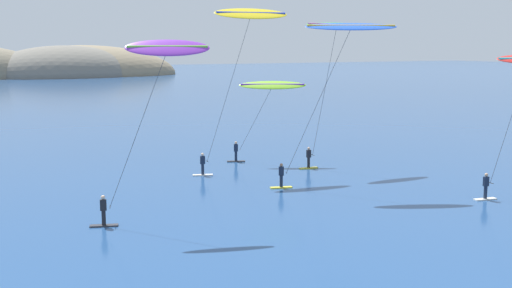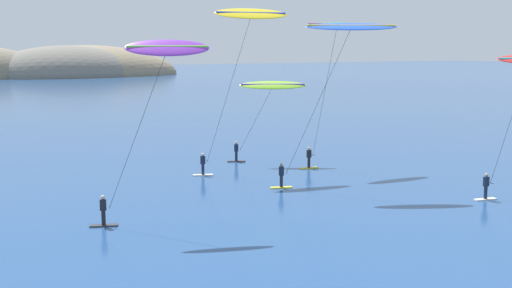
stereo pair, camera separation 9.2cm
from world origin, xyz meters
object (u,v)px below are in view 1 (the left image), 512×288
at_px(kitesurfer_lime, 269,91).
at_px(kitesurfer_yellow, 248,24).
at_px(kitesurfer_green, 334,37).
at_px(kitesurfer_purple, 161,64).
at_px(kitesurfer_blue, 346,38).

height_order(kitesurfer_lime, kitesurfer_yellow, kitesurfer_yellow).
relative_size(kitesurfer_green, kitesurfer_purple, 1.15).
bearing_deg(kitesurfer_lime, kitesurfer_purple, -136.19).
height_order(kitesurfer_green, kitesurfer_yellow, kitesurfer_yellow).
bearing_deg(kitesurfer_blue, kitesurfer_purple, -168.92).
bearing_deg(kitesurfer_green, kitesurfer_yellow, 171.99).
bearing_deg(kitesurfer_lime, kitesurfer_green, -50.57).
relative_size(kitesurfer_blue, kitesurfer_purple, 1.12).
distance_m(kitesurfer_blue, kitesurfer_lime, 11.71).
xyz_separation_m(kitesurfer_blue, kitesurfer_yellow, (-3.30, 7.70, 1.10)).
xyz_separation_m(kitesurfer_blue, kitesurfer_lime, (0.33, 10.91, -4.24)).
relative_size(kitesurfer_blue, kitesurfer_green, 0.97).
height_order(kitesurfer_purple, kitesurfer_yellow, kitesurfer_yellow).
bearing_deg(kitesurfer_purple, kitesurfer_yellow, 44.57).
relative_size(kitesurfer_blue, kitesurfer_yellow, 0.90).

